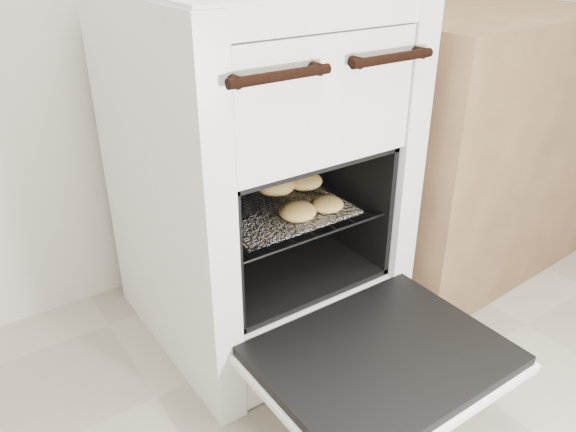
{
  "coord_description": "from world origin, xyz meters",
  "views": [
    {
      "loc": [
        -0.65,
        0.01,
        1.03
      ],
      "look_at": [
        0.05,
        1.02,
        0.4
      ],
      "focal_mm": 35.0,
      "sensor_mm": 36.0,
      "label": 1
    }
  ],
  "objects": [
    {
      "name": "oven_door",
      "position": [
        0.05,
        0.67,
        0.2
      ],
      "size": [
        0.54,
        0.42,
        0.04
      ],
      "color": "black",
      "rests_on": "stove"
    },
    {
      "name": "stove",
      "position": [
        0.05,
        1.17,
        0.45
      ],
      "size": [
        0.59,
        0.66,
        0.91
      ],
      "color": "silver",
      "rests_on": "ground"
    },
    {
      "name": "baked_rolls",
      "position": [
        0.12,
        1.08,
        0.42
      ],
      "size": [
        0.24,
        0.29,
        0.05
      ],
      "color": "#DCB358",
      "rests_on": "foil_sheet"
    },
    {
      "name": "counter",
      "position": [
        0.79,
        1.1,
        0.41
      ],
      "size": [
        0.85,
        0.59,
        0.82
      ],
      "primitive_type": "cube",
      "rotation": [
        0.0,
        0.0,
        0.05
      ],
      "color": "brown",
      "rests_on": "ground"
    },
    {
      "name": "foil_sheet",
      "position": [
        0.05,
        1.08,
        0.4
      ],
      "size": [
        0.34,
        0.3,
        0.01
      ],
      "primitive_type": "cube",
      "color": "white",
      "rests_on": "oven_rack"
    },
    {
      "name": "oven_rack",
      "position": [
        0.05,
        1.1,
        0.39
      ],
      "size": [
        0.43,
        0.42,
        0.01
      ],
      "color": "black",
      "rests_on": "stove"
    }
  ]
}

